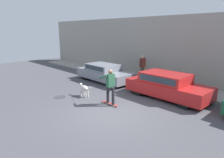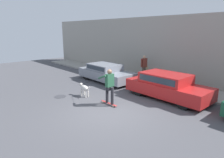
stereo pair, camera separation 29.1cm
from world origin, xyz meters
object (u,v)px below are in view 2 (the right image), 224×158
Objects in this scene: parked_car_1 at (167,86)px; dog at (84,88)px; parked_car_0 at (106,73)px; pedestrian_with_bag at (144,66)px; skateboarder at (109,85)px.

parked_car_1 is 4.27× the size of dog.
dog is at bearing -58.37° from parked_car_0.
parked_car_1 reaches higher than parked_car_0.
parked_car_0 reaches higher than dog.
pedestrian_with_bag is (1.62, 2.24, 0.44)m from parked_car_0.
parked_car_1 is at bearing -113.81° from skateboarder.
parked_car_0 is 4.73m from skateboarder.
skateboarder is (-1.29, -2.93, 0.35)m from parked_car_1.
dog is 2.00m from skateboarder.
skateboarder is at bearing -62.91° from pedestrian_with_bag.
parked_car_0 is 4.33× the size of dog.
dog is at bearing -135.73° from parked_car_1.
parked_car_0 is 1.01× the size of parked_car_1.
parked_car_0 is at bearing -120.62° from pedestrian_with_bag.
pedestrian_with_bag is at bearing -68.27° from skateboarder.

